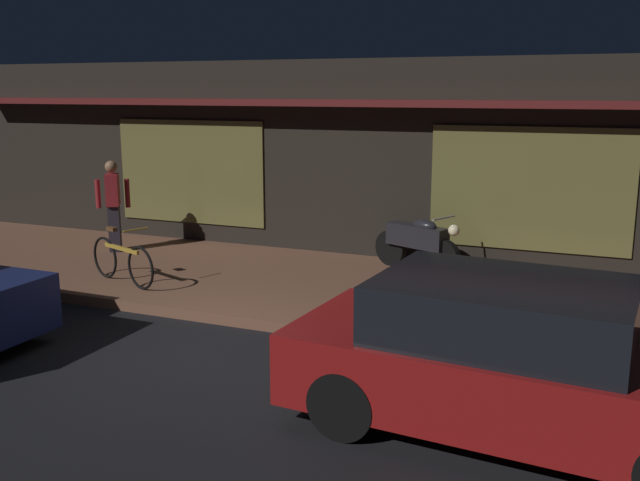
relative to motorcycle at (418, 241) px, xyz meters
name	(u,v)px	position (x,y,z in m)	size (l,w,h in m)	color
ground_plane	(195,353)	(-1.59, -4.27, -0.65)	(60.00, 60.00, 0.00)	black
sidewalk_slab	(298,284)	(-1.59, -1.27, -0.57)	(18.00, 4.00, 0.15)	brown
storefront_building	(369,156)	(-1.59, 2.12, 1.16)	(18.00, 3.30, 3.60)	black
motorcycle	(418,241)	(0.00, 0.00, 0.00)	(1.61, 0.86, 0.97)	black
bicycle_parked	(122,261)	(-3.99, -2.48, -0.14)	(1.57, 0.66, 0.91)	black
person_photographer	(113,204)	(-5.55, -0.68, 0.38)	(0.56, 0.44, 1.67)	#28232D
parked_car_far	(513,360)	(2.16, -4.88, 0.06)	(4.23, 2.08, 1.42)	black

